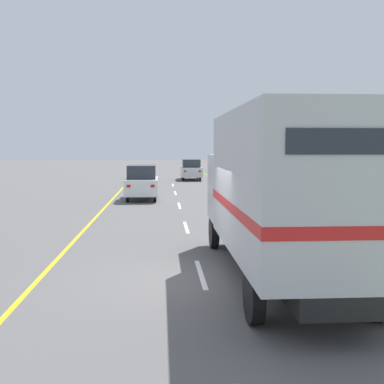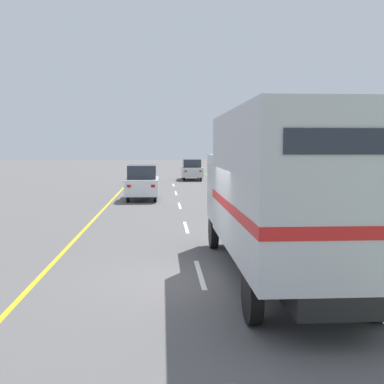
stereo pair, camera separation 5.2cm
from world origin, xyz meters
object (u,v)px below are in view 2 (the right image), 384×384
horse_trailer_truck (281,190)px  roadside_tree_mid (316,144)px  lead_car_white (142,182)px  lead_car_silver_ahead (192,169)px  highway_sign (344,173)px

horse_trailer_truck → roadside_tree_mid: roadside_tree_mid is taller
lead_car_white → lead_car_silver_ahead: bearing=76.8°
lead_car_white → highway_sign: size_ratio=1.31×
lead_car_white → roadside_tree_mid: (11.23, 4.01, 2.17)m
lead_car_silver_ahead → roadside_tree_mid: 14.36m
lead_car_white → roadside_tree_mid: roadside_tree_mid is taller
highway_sign → roadside_tree_mid: bearing=77.5°
lead_car_white → roadside_tree_mid: bearing=19.7°
lead_car_silver_ahead → roadside_tree_mid: size_ratio=0.94×
lead_car_silver_ahead → highway_sign: bearing=-78.8°
horse_trailer_truck → highway_sign: (4.86, 8.94, -0.12)m
lead_car_white → lead_car_silver_ahead: (3.77, 16.09, -0.04)m
highway_sign → roadside_tree_mid: (2.67, 12.03, 1.23)m
highway_sign → roadside_tree_mid: roadside_tree_mid is taller
horse_trailer_truck → lead_car_silver_ahead: horse_trailer_truck is taller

